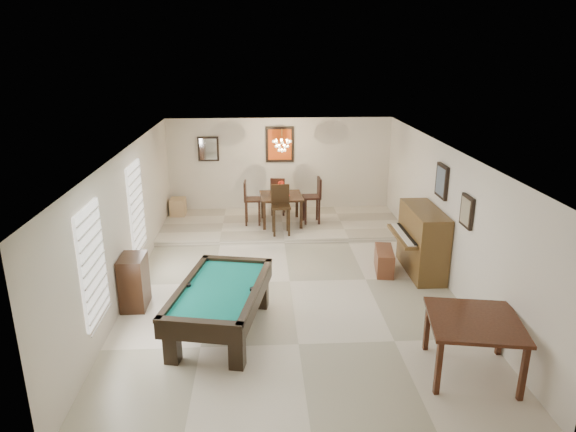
{
  "coord_description": "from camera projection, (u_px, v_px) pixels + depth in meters",
  "views": [
    {
      "loc": [
        -0.55,
        -9.12,
        4.34
      ],
      "look_at": [
        0.0,
        0.6,
        1.15
      ],
      "focal_mm": 32.0,
      "sensor_mm": 36.0,
      "label": 1
    }
  ],
  "objects": [
    {
      "name": "right_picture_lower",
      "position": [
        467.0,
        211.0,
        8.72
      ],
      "size": [
        0.06,
        0.45,
        0.55
      ],
      "primitive_type": "cube",
      "color": "gray",
      "rests_on": "wall_right"
    },
    {
      "name": "flower_vase",
      "position": [
        281.0,
        186.0,
        12.71
      ],
      "size": [
        0.18,
        0.18,
        0.25
      ],
      "primitive_type": null,
      "rotation": [
        0.0,
        0.0,
        -0.28
      ],
      "color": "#B21F0F",
      "rests_on": "dining_table"
    },
    {
      "name": "dining_chair_south",
      "position": [
        281.0,
        210.0,
        12.08
      ],
      "size": [
        0.45,
        0.45,
        1.17
      ],
      "primitive_type": null,
      "rotation": [
        0.0,
        0.0,
        0.05
      ],
      "color": "black",
      "rests_on": "dining_step"
    },
    {
      "name": "dining_step",
      "position": [
        282.0,
        224.0,
        13.1
      ],
      "size": [
        6.0,
        2.5,
        0.12
      ],
      "primitive_type": "cube",
      "color": "beige",
      "rests_on": "ground_plane"
    },
    {
      "name": "dining_chair_north",
      "position": [
        278.0,
        196.0,
        13.58
      ],
      "size": [
        0.43,
        0.43,
        1.02
      ],
      "primitive_type": null,
      "rotation": [
        0.0,
        0.0,
        3.01
      ],
      "color": "black",
      "rests_on": "dining_step"
    },
    {
      "name": "upright_piano",
      "position": [
        415.0,
        241.0,
        10.27
      ],
      "size": [
        0.9,
        1.6,
        1.33
      ],
      "primitive_type": null,
      "color": "brown",
      "rests_on": "ground_plane"
    },
    {
      "name": "window_left_rear",
      "position": [
        136.0,
        207.0,
        10.01
      ],
      "size": [
        0.06,
        1.0,
        1.7
      ],
      "primitive_type": "cube",
      "color": "white",
      "rests_on": "wall_left"
    },
    {
      "name": "ground_plane",
      "position": [
        290.0,
        282.0,
        10.04
      ],
      "size": [
        6.0,
        9.0,
        0.02
      ],
      "primitive_type": "cube",
      "color": "beige"
    },
    {
      "name": "window_left_front",
      "position": [
        93.0,
        264.0,
        7.35
      ],
      "size": [
        0.06,
        1.0,
        1.7
      ],
      "primitive_type": "cube",
      "color": "white",
      "rests_on": "wall_left"
    },
    {
      "name": "pool_table",
      "position": [
        221.0,
        310.0,
        8.14
      ],
      "size": [
        1.68,
        2.5,
        0.77
      ],
      "primitive_type": null,
      "rotation": [
        0.0,
        0.0,
        -0.2
      ],
      "color": "black",
      "rests_on": "ground_plane"
    },
    {
      "name": "dining_chair_west",
      "position": [
        253.0,
        203.0,
        12.79
      ],
      "size": [
        0.42,
        0.42,
        1.1
      ],
      "primitive_type": null,
      "rotation": [
        0.0,
        0.0,
        1.55
      ],
      "color": "black",
      "rests_on": "dining_step"
    },
    {
      "name": "right_picture_upper",
      "position": [
        442.0,
        181.0,
        9.89
      ],
      "size": [
        0.06,
        0.55,
        0.65
      ],
      "primitive_type": "cube",
      "color": "slate",
      "rests_on": "wall_right"
    },
    {
      "name": "back_painting",
      "position": [
        280.0,
        144.0,
        13.67
      ],
      "size": [
        0.75,
        0.06,
        0.95
      ],
      "primitive_type": "cube",
      "color": "#D84C14",
      "rests_on": "wall_back"
    },
    {
      "name": "wall_front",
      "position": [
        316.0,
        354.0,
        5.36
      ],
      "size": [
        6.0,
        0.04,
        2.6
      ],
      "primitive_type": "cube",
      "color": "silver",
      "rests_on": "ground_plane"
    },
    {
      "name": "wall_left",
      "position": [
        128.0,
        221.0,
        9.47
      ],
      "size": [
        0.04,
        9.0,
        2.6
      ],
      "primitive_type": "cube",
      "color": "silver",
      "rests_on": "ground_plane"
    },
    {
      "name": "apothecary_chest",
      "position": [
        134.0,
        282.0,
        8.92
      ],
      "size": [
        0.42,
        0.63,
        0.94
      ],
      "primitive_type": "cube",
      "color": "black",
      "rests_on": "ground_plane"
    },
    {
      "name": "corner_bench",
      "position": [
        178.0,
        207.0,
        13.6
      ],
      "size": [
        0.39,
        0.48,
        0.44
      ],
      "primitive_type": "cube",
      "rotation": [
        0.0,
        0.0,
        0.0
      ],
      "color": "tan",
      "rests_on": "dining_step"
    },
    {
      "name": "wall_right",
      "position": [
        446.0,
        216.0,
        9.79
      ],
      "size": [
        0.04,
        9.0,
        2.6
      ],
      "primitive_type": "cube",
      "color": "silver",
      "rests_on": "ground_plane"
    },
    {
      "name": "square_table",
      "position": [
        472.0,
        346.0,
        7.08
      ],
      "size": [
        1.41,
        1.41,
        0.84
      ],
      "primitive_type": null,
      "rotation": [
        0.0,
        0.0,
        -0.18
      ],
      "color": "#34180D",
      "rests_on": "ground_plane"
    },
    {
      "name": "ceiling",
      "position": [
        290.0,
        150.0,
        9.22
      ],
      "size": [
        6.0,
        9.0,
        0.04
      ],
      "primitive_type": "cube",
      "color": "white",
      "rests_on": "wall_back"
    },
    {
      "name": "dining_chair_east",
      "position": [
        311.0,
        200.0,
        12.89
      ],
      "size": [
        0.45,
        0.45,
        1.16
      ],
      "primitive_type": null,
      "rotation": [
        0.0,
        0.0,
        -1.52
      ],
      "color": "black",
      "rests_on": "dining_step"
    },
    {
      "name": "piano_bench",
      "position": [
        384.0,
        261.0,
        10.41
      ],
      "size": [
        0.45,
        0.89,
        0.47
      ],
      "primitive_type": "cube",
      "rotation": [
        0.0,
        0.0,
        -0.14
      ],
      "color": "brown",
      "rests_on": "ground_plane"
    },
    {
      "name": "wall_back",
      "position": [
        280.0,
        166.0,
        13.9
      ],
      "size": [
        6.0,
        0.04,
        2.6
      ],
      "primitive_type": "cube",
      "color": "silver",
      "rests_on": "ground_plane"
    },
    {
      "name": "back_mirror",
      "position": [
        208.0,
        149.0,
        13.6
      ],
      "size": [
        0.55,
        0.06,
        0.65
      ],
      "primitive_type": "cube",
      "color": "white",
      "rests_on": "wall_back"
    },
    {
      "name": "chandelier",
      "position": [
        282.0,
        141.0,
        12.39
      ],
      "size": [
        0.44,
        0.44,
        0.6
      ],
      "primitive_type": null,
      "color": "#FFE5B2",
      "rests_on": "ceiling"
    },
    {
      "name": "dining_table",
      "position": [
        281.0,
        207.0,
        12.88
      ],
      "size": [
        1.08,
        1.08,
        0.86
      ],
      "primitive_type": null,
      "rotation": [
        0.0,
        0.0,
        0.04
      ],
      "color": "black",
      "rests_on": "dining_step"
    }
  ]
}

